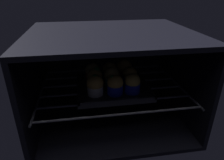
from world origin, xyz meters
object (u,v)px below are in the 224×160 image
at_px(muffin_row0_col2, 133,84).
at_px(muffin_row2_col2, 124,69).
at_px(muffin_row1_col2, 130,76).
at_px(muffin_row2_col1, 109,71).
at_px(muffin_row0_col0, 95,85).
at_px(muffin_row1_col1, 112,77).
at_px(muffin_row1_col0, 95,78).
at_px(baking_tray, 112,86).
at_px(muffin_row2_col0, 92,72).
at_px(muffin_row0_col1, 114,85).

height_order(muffin_row0_col2, muffin_row2_col2, muffin_row2_col2).
xyz_separation_m(muffin_row1_col2, muffin_row2_col2, (-0.01, 0.07, 0.00)).
bearing_deg(muffin_row2_col1, muffin_row0_col0, -117.91).
bearing_deg(muffin_row2_col1, muffin_row1_col2, -40.13).
distance_m(muffin_row1_col1, muffin_row2_col1, 0.06).
distance_m(muffin_row1_col0, muffin_row2_col1, 0.09).
bearing_deg(muffin_row0_col0, baking_tray, 41.74).
bearing_deg(muffin_row0_col2, muffin_row2_col1, 117.36).
bearing_deg(muffin_row2_col0, muffin_row1_col0, -86.27).
xyz_separation_m(muffin_row2_col1, muffin_row2_col2, (0.07, 0.00, 0.00)).
xyz_separation_m(muffin_row1_col1, muffin_row2_col1, (-0.00, 0.06, -0.00)).
bearing_deg(baking_tray, muffin_row2_col1, 93.40).
bearing_deg(muffin_row2_col1, baking_tray, -86.60).
distance_m(muffin_row0_col2, muffin_row1_col0, 0.14).
height_order(muffin_row0_col1, muffin_row2_col2, muffin_row2_col2).
relative_size(muffin_row0_col2, muffin_row1_col1, 1.02).
height_order(baking_tray, muffin_row1_col2, muffin_row1_col2).
xyz_separation_m(muffin_row1_col0, muffin_row2_col1, (0.06, 0.07, -0.00)).
distance_m(muffin_row0_col0, muffin_row2_col2, 0.18).
relative_size(baking_tray, muffin_row1_col1, 3.77).
distance_m(muffin_row0_col2, muffin_row2_col0, 0.19).
distance_m(muffin_row1_col0, muffin_row2_col2, 0.15).
distance_m(baking_tray, muffin_row1_col0, 0.08).
relative_size(muffin_row0_col1, muffin_row1_col2, 1.04).
bearing_deg(muffin_row1_col1, muffin_row2_col2, 46.02).
bearing_deg(muffin_row1_col2, muffin_row0_col0, -155.91).
bearing_deg(muffin_row1_col2, muffin_row2_col1, 139.87).
relative_size(muffin_row2_col0, muffin_row2_col1, 1.00).
relative_size(baking_tray, muffin_row0_col1, 3.67).
distance_m(muffin_row0_col0, muffin_row1_col1, 0.10).
xyz_separation_m(muffin_row0_col0, muffin_row0_col1, (0.07, -0.01, -0.00)).
distance_m(muffin_row0_col0, muffin_row0_col2, 0.13).
distance_m(muffin_row1_col0, muffin_row2_col0, 0.07).
relative_size(muffin_row1_col1, muffin_row2_col0, 1.02).
height_order(muffin_row2_col0, muffin_row2_col2, muffin_row2_col2).
height_order(muffin_row0_col2, muffin_row2_col1, muffin_row0_col2).
height_order(muffin_row0_col1, muffin_row2_col1, muffin_row0_col1).
relative_size(muffin_row0_col1, muffin_row2_col2, 0.95).
xyz_separation_m(baking_tray, muffin_row1_col1, (0.00, 0.00, 0.04)).
xyz_separation_m(muffin_row0_col1, muffin_row1_col0, (-0.06, 0.07, 0.00)).
distance_m(muffin_row0_col0, muffin_row2_col1, 0.14).
bearing_deg(muffin_row1_col2, muffin_row2_col2, 96.22).
bearing_deg(muffin_row0_col0, muffin_row2_col1, 62.09).
bearing_deg(muffin_row1_col0, muffin_row1_col1, 5.89).
height_order(muffin_row0_col0, muffin_row2_col0, muffin_row0_col0).
relative_size(muffin_row1_col0, muffin_row2_col1, 1.16).
bearing_deg(muffin_row1_col1, muffin_row1_col2, -2.42).
bearing_deg(baking_tray, muffin_row1_col2, 0.23).
bearing_deg(muffin_row2_col2, muffin_row2_col0, -178.62).
height_order(muffin_row1_col1, muffin_row2_col1, muffin_row1_col1).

